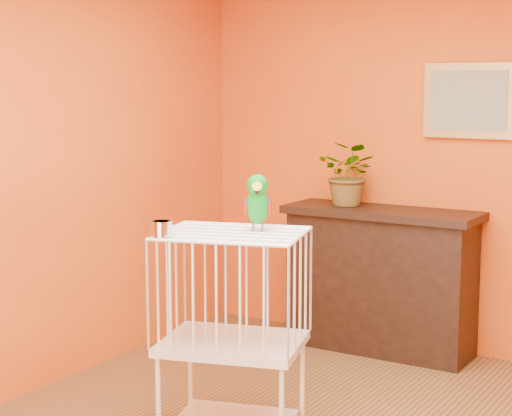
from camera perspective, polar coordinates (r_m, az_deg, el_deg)
The scene contains 7 objects.
room_shell at distance 3.86m, azimuth 3.85°, elevation 4.13°, with size 4.50×4.50×4.50m.
console_cabinet at distance 6.05m, azimuth 8.27°, elevation -4.76°, with size 1.36×0.49×1.01m.
potted_plant at distance 6.05m, azimuth 6.31°, elevation 1.81°, with size 0.41×0.45×0.35m, color #26722D.
framed_picture at distance 5.91m, azimuth 14.01°, elevation 6.95°, with size 0.62×0.04×0.50m.
birdcage at distance 4.50m, azimuth -1.58°, elevation -8.33°, with size 0.85×0.73×1.11m.
feed_cup at distance 4.27m, azimuth -6.33°, elevation -1.36°, with size 0.11×0.11×0.08m, color silver.
parrot at distance 4.39m, azimuth 0.11°, elevation 0.41°, with size 0.19×0.26×0.30m.
Camera 1 is at (1.79, -3.41, 1.86)m, focal length 60.00 mm.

